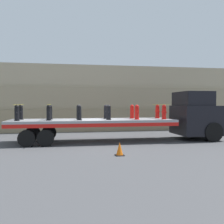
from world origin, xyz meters
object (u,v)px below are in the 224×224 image
flatbed_trailer (82,124)px  fire_hydrant_black_far_3 (106,112)px  fire_hydrant_red_far_4 (132,112)px  fire_hydrant_black_near_0 (17,113)px  traffic_cone (120,149)px  fire_hydrant_red_near_4 (137,112)px  fire_hydrant_red_near_5 (164,112)px  fire_hydrant_black_far_2 (79,112)px  fire_hydrant_black_far_0 (21,112)px  truck_cab (197,115)px  fire_hydrant_black_near_3 (109,112)px  fire_hydrant_black_near_2 (79,113)px  fire_hydrant_red_far_5 (157,112)px  fire_hydrant_black_far_1 (50,112)px  fire_hydrant_black_near_1 (49,113)px

flatbed_trailer → fire_hydrant_black_far_3: 1.68m
fire_hydrant_black_far_3 → fire_hydrant_red_far_4: (1.65, 0.00, 0.00)m
fire_hydrant_black_near_0 → traffic_cone: (4.85, -3.48, -1.44)m
fire_hydrant_red_near_4 → fire_hydrant_red_near_5: same height
fire_hydrant_black_far_2 → fire_hydrant_black_far_0: bearing=180.0°
truck_cab → fire_hydrant_black_near_3: (-5.69, -0.55, 0.24)m
fire_hydrant_red_near_5 → fire_hydrant_black_far_0: bearing=172.4°
fire_hydrant_black_near_2 → fire_hydrant_red_far_5: (4.94, 1.10, 0.00)m
fire_hydrant_black_far_2 → fire_hydrant_red_near_4: same height
truck_cab → fire_hydrant_red_far_4: truck_cab is taller
fire_hydrant_black_far_1 → fire_hydrant_red_near_5: same height
flatbed_trailer → fire_hydrant_red_near_5: bearing=-6.6°
fire_hydrant_black_near_1 → fire_hydrant_black_far_1: (0.00, 1.10, 0.00)m
flatbed_trailer → fire_hydrant_black_far_1: bearing=163.3°
fire_hydrant_black_near_0 → fire_hydrant_black_far_3: bearing=12.6°
fire_hydrant_black_near_2 → fire_hydrant_black_far_2: same height
fire_hydrant_black_far_1 → truck_cab: bearing=-3.5°
fire_hydrant_red_far_4 → traffic_cone: bearing=-110.7°
flatbed_trailer → fire_hydrant_red_near_4: 3.21m
fire_hydrant_black_far_2 → fire_hydrant_red_near_4: (3.29, -1.10, 0.00)m
fire_hydrant_black_near_2 → fire_hydrant_black_near_1: bearing=180.0°
fire_hydrant_black_near_1 → fire_hydrant_black_far_3: 3.47m
truck_cab → fire_hydrant_black_far_1: (-8.98, 0.55, 0.24)m
flatbed_trailer → fire_hydrant_black_far_1: fire_hydrant_black_far_1 is taller
truck_cab → traffic_cone: size_ratio=5.10×
fire_hydrant_black_near_3 → fire_hydrant_red_near_4: (1.65, 0.00, 0.00)m
fire_hydrant_black_near_0 → fire_hydrant_black_far_3: 5.06m
truck_cab → traffic_cone: (-5.77, -4.03, -1.20)m
fire_hydrant_black_near_0 → fire_hydrant_red_near_5: same height
fire_hydrant_black_near_3 → fire_hydrant_red_near_4: bearing=0.0°
truck_cab → fire_hydrant_black_far_3: (-5.69, 0.55, 0.24)m
truck_cab → flatbed_trailer: size_ratio=0.31×
fire_hydrant_black_near_2 → fire_hydrant_red_far_4: 3.47m
fire_hydrant_red_near_4 → fire_hydrant_red_far_5: (1.65, 1.10, 0.00)m
fire_hydrant_black_near_2 → fire_hydrant_red_near_4: size_ratio=1.00×
fire_hydrant_black_far_0 → fire_hydrant_black_near_2: bearing=-18.5°
truck_cab → fire_hydrant_red_far_4: 4.08m
fire_hydrant_black_near_0 → fire_hydrant_red_near_5: (8.23, 0.00, 0.00)m
truck_cab → fire_hydrant_red_near_5: truck_cab is taller
fire_hydrant_black_near_3 → fire_hydrant_black_near_2: bearing=180.0°
truck_cab → fire_hydrant_black_far_2: (-7.33, 0.55, 0.24)m
fire_hydrant_red_far_4 → fire_hydrant_red_near_5: 1.98m
fire_hydrant_black_near_1 → fire_hydrant_black_far_2: same height
truck_cab → fire_hydrant_black_near_2: bearing=-175.7°
fire_hydrant_black_near_0 → fire_hydrant_red_far_5: size_ratio=1.00×
flatbed_trailer → traffic_cone: (1.36, -4.03, -0.78)m
fire_hydrant_black_far_2 → fire_hydrant_red_near_4: size_ratio=1.00×
fire_hydrant_black_near_3 → fire_hydrant_red_far_4: 1.98m
fire_hydrant_black_far_0 → fire_hydrant_red_near_4: same height
fire_hydrant_black_near_3 → fire_hydrant_black_near_1: bearing=180.0°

